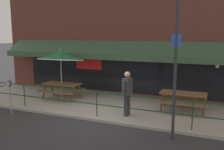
{
  "coord_description": "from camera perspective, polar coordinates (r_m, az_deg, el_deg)",
  "views": [
    {
      "loc": [
        4.01,
        -7.86,
        3.22
      ],
      "look_at": [
        0.08,
        1.6,
        1.5
      ],
      "focal_mm": 40.0,
      "sensor_mm": 36.0,
      "label": 1
    }
  ],
  "objects": [
    {
      "name": "restaurant_building",
      "position": [
        12.77,
        4.29,
        13.84
      ],
      "size": [
        15.0,
        1.6,
        8.44
      ],
      "color": "brown",
      "rests_on": "ground"
    },
    {
      "name": "picnic_table_left",
      "position": [
        12.17,
        -11.38,
        -2.58
      ],
      "size": [
        1.8,
        1.42,
        0.76
      ],
      "color": "brown",
      "rests_on": "patio_deck"
    },
    {
      "name": "street_sign_pole",
      "position": [
        7.56,
        14.26,
        1.1
      ],
      "size": [
        0.28,
        0.09,
        4.18
      ],
      "color": "#2D2D33",
      "rests_on": "ground"
    },
    {
      "name": "patio_umbrella_left",
      "position": [
        11.93,
        -11.67,
        4.33
      ],
      "size": [
        2.14,
        2.14,
        2.4
      ],
      "color": "#B7B2A8",
      "rests_on": "patio_deck"
    },
    {
      "name": "patio_deck",
      "position": [
        11.11,
        0.4,
        -7.05
      ],
      "size": [
        15.0,
        4.0,
        0.1
      ],
      "primitive_type": "cube",
      "color": "#9E998E",
      "rests_on": "ground"
    },
    {
      "name": "ground_plane",
      "position": [
        9.39,
        -4.28,
        -10.54
      ],
      "size": [
        120.0,
        120.0,
        0.0
      ],
      "primitive_type": "plane",
      "color": "#2D2D30"
    },
    {
      "name": "picnic_table_centre",
      "position": [
        10.45,
        15.96,
        -4.77
      ],
      "size": [
        1.8,
        1.42,
        0.76
      ],
      "color": "brown",
      "rests_on": "patio_deck"
    },
    {
      "name": "patio_railing",
      "position": [
        9.41,
        -3.52,
        -5.39
      ],
      "size": [
        13.84,
        0.04,
        0.97
      ],
      "color": "#194723",
      "rests_on": "patio_deck"
    },
    {
      "name": "pedestrian_walking",
      "position": [
        9.44,
        3.49,
        -3.72
      ],
      "size": [
        0.31,
        0.61,
        1.71
      ],
      "color": "#333338",
      "rests_on": "patio_deck"
    },
    {
      "name": "parking_meter_near",
      "position": [
        10.63,
        -22.34,
        -2.43
      ],
      "size": [
        0.15,
        0.16,
        1.42
      ],
      "color": "gray",
      "rests_on": "ground"
    }
  ]
}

